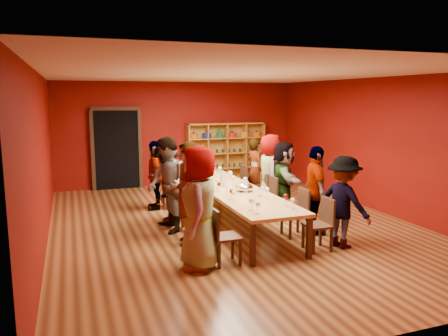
{
  "coord_description": "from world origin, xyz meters",
  "views": [
    {
      "loc": [
        -3.03,
        -8.01,
        2.56
      ],
      "look_at": [
        -0.12,
        0.17,
        1.15
      ],
      "focal_mm": 35.0,
      "sensor_mm": 36.0,
      "label": 1
    }
  ],
  "objects_px": {
    "person_right_0": "(344,202)",
    "chair_person_left_4": "(169,187)",
    "person_right_2": "(284,179)",
    "chair_person_right_3": "(260,191)",
    "chair_person_left_2": "(189,204)",
    "chair_person_right_1": "(298,210)",
    "chair_person_left_3": "(180,197)",
    "chair_person_right_4": "(240,181)",
    "chair_person_left_1": "(200,215)",
    "wine_bottle": "(209,169)",
    "chair_person_right_2": "(269,195)",
    "spittoon_bowl": "(244,187)",
    "person_right_4": "(255,169)",
    "person_left_1": "(186,193)",
    "person_right_1": "(315,190)",
    "person_left_0": "(199,208)",
    "person_left_2": "(167,185)",
    "person_right_3": "(270,173)",
    "chair_person_right_0": "(322,221)",
    "person_left_3": "(166,184)",
    "person_left_4": "(155,175)",
    "chair_person_left_0": "(221,233)",
    "tasting_table": "(232,191)",
    "shelving_unit": "(225,150)"
  },
  "relations": [
    {
      "from": "chair_person_right_1",
      "to": "chair_person_right_4",
      "type": "height_order",
      "value": "same"
    },
    {
      "from": "chair_person_right_1",
      "to": "person_right_1",
      "type": "distance_m",
      "value": 0.49
    },
    {
      "from": "person_left_1",
      "to": "chair_person_right_1",
      "type": "bearing_deg",
      "value": 91.5
    },
    {
      "from": "chair_person_right_4",
      "to": "chair_person_left_0",
      "type": "bearing_deg",
      "value": -115.49
    },
    {
      "from": "chair_person_right_2",
      "to": "spittoon_bowl",
      "type": "distance_m",
      "value": 1.0
    },
    {
      "from": "chair_person_left_4",
      "to": "chair_person_right_4",
      "type": "distance_m",
      "value": 1.82
    },
    {
      "from": "person_left_2",
      "to": "chair_person_left_4",
      "type": "xyz_separation_m",
      "value": [
        0.42,
        1.78,
        -0.42
      ]
    },
    {
      "from": "shelving_unit",
      "to": "chair_person_left_0",
      "type": "distance_m",
      "value": 6.67
    },
    {
      "from": "person_left_3",
      "to": "chair_person_right_2",
      "type": "distance_m",
      "value": 2.18
    },
    {
      "from": "person_left_3",
      "to": "wine_bottle",
      "type": "distance_m",
      "value": 1.68
    },
    {
      "from": "person_left_2",
      "to": "spittoon_bowl",
      "type": "height_order",
      "value": "person_left_2"
    },
    {
      "from": "person_right_4",
      "to": "spittoon_bowl",
      "type": "bearing_deg",
      "value": 141.58
    },
    {
      "from": "chair_person_right_4",
      "to": "wine_bottle",
      "type": "xyz_separation_m",
      "value": [
        -0.84,
        -0.1,
        0.36
      ]
    },
    {
      "from": "chair_person_left_3",
      "to": "chair_person_right_4",
      "type": "bearing_deg",
      "value": 33.22
    },
    {
      "from": "chair_person_left_4",
      "to": "person_right_0",
      "type": "height_order",
      "value": "person_right_0"
    },
    {
      "from": "person_left_1",
      "to": "person_right_1",
      "type": "bearing_deg",
      "value": 92.56
    },
    {
      "from": "chair_person_left_2",
      "to": "chair_person_right_1",
      "type": "distance_m",
      "value": 2.11
    },
    {
      "from": "person_left_0",
      "to": "person_right_0",
      "type": "relative_size",
      "value": 1.18
    },
    {
      "from": "person_left_4",
      "to": "person_right_1",
      "type": "xyz_separation_m",
      "value": [
        2.48,
        -2.85,
        0.04
      ]
    },
    {
      "from": "person_right_2",
      "to": "spittoon_bowl",
      "type": "xyz_separation_m",
      "value": [
        -1.13,
        -0.53,
        0.01
      ]
    },
    {
      "from": "chair_person_right_1",
      "to": "person_left_0",
      "type": "bearing_deg",
      "value": -158.33
    },
    {
      "from": "chair_person_left_2",
      "to": "chair_person_left_3",
      "type": "distance_m",
      "value": 0.7
    },
    {
      "from": "chair_person_right_3",
      "to": "wine_bottle",
      "type": "relative_size",
      "value": 3.25
    },
    {
      "from": "person_left_4",
      "to": "person_right_4",
      "type": "bearing_deg",
      "value": 100.47
    },
    {
      "from": "person_right_0",
      "to": "tasting_table",
      "type": "bearing_deg",
      "value": 16.54
    },
    {
      "from": "chair_person_left_0",
      "to": "chair_person_left_3",
      "type": "height_order",
      "value": "same"
    },
    {
      "from": "chair_person_left_2",
      "to": "person_right_0",
      "type": "bearing_deg",
      "value": -39.89
    },
    {
      "from": "person_right_0",
      "to": "chair_person_left_2",
      "type": "bearing_deg",
      "value": 31.13
    },
    {
      "from": "person_left_0",
      "to": "person_right_3",
      "type": "height_order",
      "value": "person_left_0"
    },
    {
      "from": "chair_person_right_1",
      "to": "spittoon_bowl",
      "type": "relative_size",
      "value": 2.63
    },
    {
      "from": "person_left_2",
      "to": "person_right_3",
      "type": "relative_size",
      "value": 1.05
    },
    {
      "from": "chair_person_right_1",
      "to": "chair_person_right_3",
      "type": "height_order",
      "value": "same"
    },
    {
      "from": "chair_person_right_4",
      "to": "shelving_unit",
      "type": "bearing_deg",
      "value": 78.62
    },
    {
      "from": "person_right_3",
      "to": "person_right_0",
      "type": "bearing_deg",
      "value": -159.81
    },
    {
      "from": "person_left_0",
      "to": "chair_person_right_0",
      "type": "bearing_deg",
      "value": 108.68
    },
    {
      "from": "chair_person_left_1",
      "to": "chair_person_right_2",
      "type": "bearing_deg",
      "value": 29.23
    },
    {
      "from": "person_left_0",
      "to": "chair_person_right_4",
      "type": "height_order",
      "value": "person_left_0"
    },
    {
      "from": "person_left_2",
      "to": "chair_person_right_0",
      "type": "bearing_deg",
      "value": 46.26
    },
    {
      "from": "person_right_2",
      "to": "chair_person_right_3",
      "type": "distance_m",
      "value": 0.66
    },
    {
      "from": "chair_person_left_4",
      "to": "chair_person_right_4",
      "type": "bearing_deg",
      "value": 3.52
    },
    {
      "from": "wine_bottle",
      "to": "shelving_unit",
      "type": "bearing_deg",
      "value": 62.26
    },
    {
      "from": "person_left_3",
      "to": "chair_person_left_2",
      "type": "bearing_deg",
      "value": 38.7
    },
    {
      "from": "shelving_unit",
      "to": "person_right_4",
      "type": "xyz_separation_m",
      "value": [
        -0.07,
        -2.42,
        -0.21
      ]
    },
    {
      "from": "person_right_0",
      "to": "chair_person_left_4",
      "type": "bearing_deg",
      "value": 12.54
    },
    {
      "from": "chair_person_left_3",
      "to": "person_right_4",
      "type": "relative_size",
      "value": 0.57
    },
    {
      "from": "person_left_2",
      "to": "person_left_4",
      "type": "relative_size",
      "value": 1.15
    },
    {
      "from": "person_left_4",
      "to": "tasting_table",
      "type": "bearing_deg",
      "value": 42.24
    },
    {
      "from": "chair_person_left_1",
      "to": "chair_person_right_1",
      "type": "height_order",
      "value": "same"
    },
    {
      "from": "person_left_1",
      "to": "person_right_0",
      "type": "height_order",
      "value": "person_left_1"
    },
    {
      "from": "chair_person_right_0",
      "to": "tasting_table",
      "type": "bearing_deg",
      "value": 116.08
    }
  ]
}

